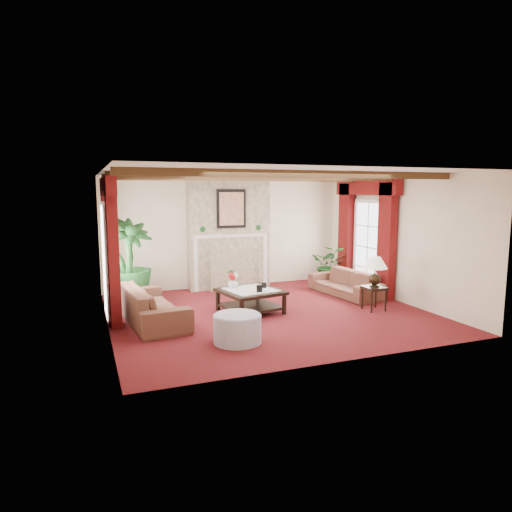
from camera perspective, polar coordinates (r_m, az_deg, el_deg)
name	(u,v)px	position (r m, az deg, el deg)	size (l,w,h in m)	color
floor	(269,313)	(9.02, 1.60, -7.11)	(6.00, 6.00, 0.00)	#480C0D
ceiling	(269,173)	(8.71, 1.67, 10.30)	(6.00, 6.00, 0.00)	white
back_wall	(226,232)	(11.34, -3.74, 2.96)	(6.00, 0.02, 2.70)	beige
left_wall	(105,252)	(8.10, -18.35, 0.48)	(0.02, 5.50, 2.70)	beige
right_wall	(397,239)	(10.29, 17.25, 2.08)	(0.02, 5.50, 2.70)	beige
ceiling_beams	(269,177)	(8.71, 1.67, 9.90)	(6.00, 3.00, 0.12)	#3A2612
fireplace	(228,177)	(11.10, -3.49, 9.83)	(2.00, 0.52, 2.70)	tan
french_door_left	(102,204)	(9.04, -18.70, 6.18)	(0.10, 1.10, 2.16)	white
french_door_right	(370,201)	(11.03, 14.07, 6.65)	(0.10, 1.10, 2.16)	white
curtains_left	(107,181)	(9.04, -18.12, 8.87)	(0.20, 2.40, 2.55)	#480A09
curtains_right	(367,183)	(10.96, 13.67, 8.85)	(0.20, 2.40, 2.55)	#480A09
sofa_left	(151,299)	(8.53, -12.94, -5.21)	(0.88, 2.27, 0.87)	#340E14
sofa_right	(345,279)	(10.63, 11.06, -2.84)	(0.76, 1.97, 0.75)	#340E14
potted_palm	(129,281)	(9.94, -15.63, -2.99)	(1.58, 2.04, 1.01)	black
small_plant	(330,269)	(11.81, 9.25, -1.62)	(1.33, 1.34, 0.78)	black
coffee_table	(250,301)	(9.01, -0.70, -5.65)	(1.09, 1.09, 0.45)	black
side_table	(374,298)	(9.45, 14.52, -5.15)	(0.41, 0.41, 0.48)	black
ottoman	(237,329)	(7.27, -2.34, -9.08)	(0.76, 0.76, 0.44)	#A4A2B8
table_lamp	(375,271)	(9.35, 14.64, -1.88)	(0.48, 0.48, 0.61)	black
flower_vase	(233,283)	(9.16, -2.93, -3.36)	(0.26, 0.26, 0.20)	silver
book	(267,284)	(8.75, 1.42, -3.53)	(0.23, 0.08, 0.31)	black
photo_frame_a	(259,289)	(8.70, 0.43, -4.13)	(0.11, 0.02, 0.15)	black
photo_frame_b	(264,285)	(9.10, 1.02, -3.69)	(0.09, 0.02, 0.12)	black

